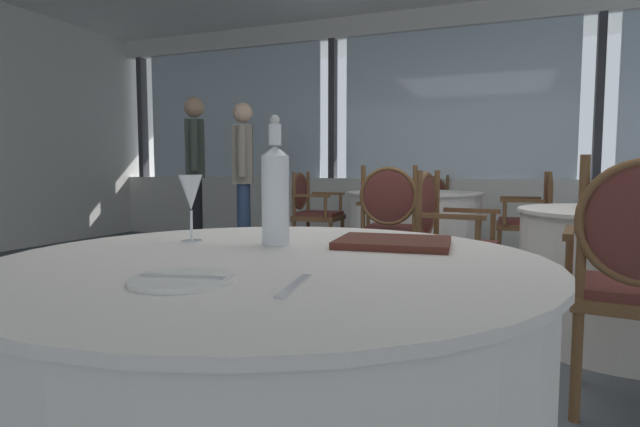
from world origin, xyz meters
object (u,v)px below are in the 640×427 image
object	(u,v)px
dining_chair_0_0	(533,214)
dining_chair_0_2	(312,207)
dining_chair_1_3	(617,227)
diner_person_0	(243,171)
dining_chair_1_0	(445,232)
side_plate	(182,280)
water_bottle	(275,192)
diner_person_1	(195,165)
dining_chair_0_1	(429,206)
wine_glass	(191,194)
menu_book	(393,242)
dining_chair_0_3	(391,218)

from	to	relation	value
dining_chair_0_0	dining_chair_0_2	size ratio (longest dim) A/B	1.00
dining_chair_1_3	diner_person_0	world-z (taller)	diner_person_0
dining_chair_1_0	side_plate	bearing A→B (deg)	-87.35
water_bottle	diner_person_1	distance (m)	4.45
dining_chair_0_1	dining_chair_1_3	bearing A→B (deg)	38.75
water_bottle	dining_chair_0_2	world-z (taller)	water_bottle
wine_glass	dining_chair_0_1	distance (m)	4.81
water_bottle	wine_glass	distance (m)	0.27
dining_chair_0_0	wine_glass	bearing A→B (deg)	72.74
menu_book	diner_person_0	world-z (taller)	diner_person_0
dining_chair_0_3	dining_chair_0_0	bearing A→B (deg)	-44.84
dining_chair_0_0	diner_person_1	distance (m)	3.57
menu_book	wine_glass	bearing A→B (deg)	-172.14
menu_book	dining_chair_0_1	bearing A→B (deg)	92.53
dining_chair_0_2	dining_chair_1_0	xyz separation A→B (m)	(1.61, -1.70, 0.00)
dining_chair_1_0	diner_person_0	bearing A→B (deg)	154.72
diner_person_1	water_bottle	bearing A→B (deg)	-84.83
side_plate	menu_book	distance (m)	0.67
dining_chair_0_0	diner_person_1	size ratio (longest dim) A/B	0.53
menu_book	water_bottle	bearing A→B (deg)	-168.52
dining_chair_1_0	water_bottle	bearing A→B (deg)	-89.96
dining_chair_1_0	dining_chair_0_1	bearing A→B (deg)	108.07
dining_chair_0_0	side_plate	bearing A→B (deg)	78.52
side_plate	diner_person_0	size ratio (longest dim) A/B	0.12
dining_chair_0_1	side_plate	bearing A→B (deg)	2.58
dining_chair_1_0	diner_person_0	xyz separation A→B (m)	(-2.28, 1.45, 0.38)
dining_chair_0_1	diner_person_1	bearing A→B (deg)	-64.20
dining_chair_1_0	diner_person_0	distance (m)	2.73
dining_chair_0_3	water_bottle	bearing A→B (deg)	-175.60
dining_chair_0_1	dining_chair_0_3	size ratio (longest dim) A/B	0.90
side_plate	diner_person_1	size ratio (longest dim) A/B	0.11
dining_chair_0_3	diner_person_0	distance (m)	2.00
side_plate	wine_glass	xyz separation A→B (m)	(-0.31, 0.47, 0.14)
side_plate	dining_chair_0_1	bearing A→B (deg)	93.83
side_plate	dining_chair_0_3	distance (m)	3.11
side_plate	dining_chair_0_2	distance (m)	4.40
side_plate	water_bottle	distance (m)	0.53
dining_chair_0_3	dining_chair_1_0	distance (m)	0.80
water_bottle	dining_chair_1_0	size ratio (longest dim) A/B	0.39
dining_chair_0_2	wine_glass	bearing A→B (deg)	-74.60
water_bottle	dining_chair_0_0	size ratio (longest dim) A/B	0.39
dining_chair_0_0	dining_chair_1_0	xyz separation A→B (m)	(-0.57, -1.75, 0.01)
side_plate	dining_chair_1_0	distance (m)	2.47
side_plate	dining_chair_1_3	distance (m)	3.56
menu_book	dining_chair_1_0	size ratio (longest dim) A/B	0.33
dining_chair_0_2	diner_person_1	bearing A→B (deg)	-175.80
wine_glass	dining_chair_1_0	world-z (taller)	dining_chair_1_0
dining_chair_0_1	dining_chair_0_2	bearing A→B (deg)	-45.05
diner_person_0	dining_chair_0_2	bearing A→B (deg)	-5.33
wine_glass	dining_chair_0_0	distance (m)	3.90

